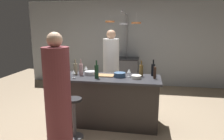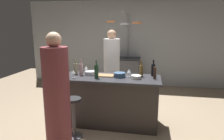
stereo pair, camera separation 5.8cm
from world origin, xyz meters
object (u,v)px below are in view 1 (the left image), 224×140
Objects in this scene: bar_stool_left at (74,116)px; wine_glass_near_left_guest at (129,71)px; mixing_bowl_steel at (90,73)px; mixing_bowl_blue at (120,75)px; pepper_mill at (155,73)px; wine_bottle_green at (97,71)px; wine_bottle_dark at (153,70)px; stove_range at (125,73)px; chef at (111,71)px; wine_bottle_white at (76,69)px; guest_left at (58,99)px; wine_bottle_amber at (141,70)px; mixing_bowl_ceramic at (136,77)px; cutting_board at (105,75)px; wine_glass_near_right_guest at (73,72)px; wine_glass_by_chef at (86,68)px; wine_bottle_rose at (81,69)px.

wine_glass_near_left_guest is at bearing 40.31° from bar_stool_left.
mixing_bowl_blue reaches higher than mixing_bowl_steel.
pepper_mill is 0.65× the size of wine_bottle_green.
pepper_mill is 0.22m from wine_bottle_dark.
chef is at bearing -96.61° from stove_range.
wine_bottle_white is at bearing -177.85° from mixing_bowl_steel.
guest_left is 8.14× the size of mixing_bowl_blue.
pepper_mill is 0.72× the size of wine_bottle_white.
wine_glass_near_left_guest is (0.50, -0.92, 0.20)m from chef.
wine_bottle_dark is at bearing 21.63° from wine_bottle_amber.
wine_bottle_green reaches higher than mixing_bowl_blue.
guest_left is 9.78× the size of mixing_bowl_ceramic.
pepper_mill is 0.27m from wine_bottle_amber.
guest_left is 5.40× the size of cutting_board.
pepper_mill is (0.79, -2.43, 0.56)m from stove_range.
mixing_bowl_ceramic reaches higher than cutting_board.
mixing_bowl_steel is (-0.30, 0.04, 0.03)m from cutting_board.
wine_glass_near_right_guest is 0.41m from wine_glass_by_chef.
mixing_bowl_steel reaches higher than bar_stool_left.
pepper_mill reaches higher than wine_glass_by_chef.
guest_left is at bearing -101.61° from bar_stool_left.
cutting_board is at bearing 169.19° from mixing_bowl_ceramic.
wine_bottle_dark is at bearing -71.05° from stove_range.
stove_range is at bearing 73.44° from wine_bottle_white.
wine_glass_by_chef is 0.67× the size of mixing_bowl_steel.
wine_bottle_green is at bearing -159.90° from wine_bottle_amber.
bar_stool_left is 2.33× the size of wine_bottle_white.
cutting_board is 0.90m from pepper_mill.
pepper_mill is (0.95, -0.97, 0.20)m from chef.
wine_glass_near_left_guest is (1.03, -0.03, -0.01)m from wine_bottle_white.
cutting_board is 1.05× the size of wine_bottle_dark.
bar_stool_left is at bearing -87.16° from wine_glass_by_chef.
wine_glass_near_left_guest is (0.89, 1.08, 0.20)m from guest_left.
wine_glass_near_left_guest is (0.44, -0.00, 0.10)m from cutting_board.
wine_bottle_white reaches higher than cutting_board.
wine_glass_near_right_guest is (-0.64, -2.64, 0.56)m from stove_range.
guest_left is 1.23m from wine_glass_by_chef.
pepper_mill reaches higher than mixing_bowl_blue.
stove_range is 2.78× the size of cutting_board.
wine_bottle_amber reaches higher than wine_bottle_white.
mixing_bowl_ceramic is at bearing -11.74° from mixing_bowl_blue.
wine_glass_by_chef is at bearing 88.22° from guest_left.
chef is at bearing 67.33° from wine_bottle_rose.
stove_range is at bearing 108.95° from wine_bottle_dark.
wine_bottle_amber is at bearing 68.31° from mixing_bowl_ceramic.
wine_glass_by_chef reaches higher than mixing_bowl_ceramic.
chef reaches higher than guest_left.
chef is 5.88× the size of wine_bottle_amber.
wine_glass_near_left_guest is 0.87m from wine_glass_by_chef.
wine_bottle_dark is at bearing 16.86° from wine_glass_near_right_guest.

